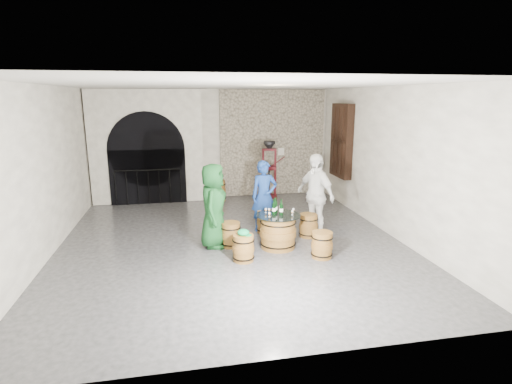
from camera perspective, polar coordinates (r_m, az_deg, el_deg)
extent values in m
plane|color=#2F2F31|center=(8.54, -3.54, -6.98)|extent=(8.00, 8.00, 0.00)
plane|color=white|center=(12.06, -6.13, 6.81)|extent=(8.00, 0.00, 8.00)
plane|color=white|center=(4.29, 3.12, -5.24)|extent=(8.00, 0.00, 8.00)
plane|color=white|center=(8.44, -28.01, 2.48)|extent=(0.00, 8.00, 8.00)
plane|color=white|center=(9.23, 18.46, 4.18)|extent=(0.00, 8.00, 8.00)
plane|color=beige|center=(8.01, -3.88, 15.02)|extent=(8.00, 8.00, 0.00)
cube|color=#ADA08A|center=(12.28, 2.35, 6.99)|extent=(3.20, 0.12, 3.18)
cube|color=white|center=(11.81, -15.30, 6.27)|extent=(3.10, 0.50, 3.18)
cube|color=black|center=(11.67, -15.14, 2.09)|extent=(2.10, 0.03, 1.55)
cylinder|color=black|center=(11.55, -15.38, 5.87)|extent=(2.10, 0.03, 2.10)
cylinder|color=black|center=(11.57, -15.23, 3.03)|extent=(1.79, 0.04, 0.04)
cylinder|color=black|center=(11.77, -19.41, 0.46)|extent=(0.02, 0.02, 0.98)
cylinder|color=black|center=(11.73, -17.98, 0.53)|extent=(0.02, 0.02, 0.98)
cylinder|color=black|center=(11.69, -16.53, 0.59)|extent=(0.02, 0.02, 0.98)
cylinder|color=black|center=(11.66, -15.08, 0.66)|extent=(0.02, 0.02, 0.98)
cylinder|color=black|center=(11.65, -13.62, 0.73)|extent=(0.02, 0.02, 0.98)
cylinder|color=black|center=(11.63, -12.16, 0.79)|extent=(0.02, 0.02, 0.98)
cylinder|color=black|center=(11.63, -10.70, 0.85)|extent=(0.02, 0.02, 0.98)
cube|color=black|center=(11.29, 12.12, 7.16)|extent=(0.20, 1.10, 2.00)
cube|color=black|center=(11.27, 11.88, 7.16)|extent=(0.06, 0.88, 1.76)
cube|color=black|center=(11.29, 12.03, 7.16)|extent=(0.22, 0.92, 0.06)
cube|color=black|center=(11.02, 12.61, 6.99)|extent=(0.22, 0.06, 1.80)
cube|color=black|center=(11.29, 12.03, 7.16)|extent=(0.22, 0.06, 1.80)
cube|color=black|center=(11.55, 11.47, 7.33)|extent=(0.22, 0.06, 1.80)
cylinder|color=brown|center=(8.07, 3.16, -5.75)|extent=(0.68, 0.68, 0.65)
cylinder|color=brown|center=(8.07, 3.16, -5.75)|extent=(0.73, 0.73, 0.14)
torus|color=black|center=(8.15, 3.14, -7.22)|extent=(0.74, 0.74, 0.02)
torus|color=black|center=(8.00, 3.18, -4.26)|extent=(0.74, 0.74, 0.02)
cylinder|color=brown|center=(7.97, 3.19, -3.48)|extent=(0.70, 0.70, 0.02)
cylinder|color=black|center=(7.96, 3.20, -3.31)|extent=(0.89, 0.89, 0.01)
cylinder|color=brown|center=(8.16, -3.63, -6.15)|extent=(0.38, 0.38, 0.49)
cylinder|color=brown|center=(8.16, -3.63, -6.15)|extent=(0.40, 0.40, 0.11)
torus|color=black|center=(8.22, -3.61, -7.24)|extent=(0.42, 0.42, 0.02)
torus|color=black|center=(8.11, -3.64, -5.05)|extent=(0.42, 0.42, 0.02)
cylinder|color=brown|center=(8.08, -3.65, -4.46)|extent=(0.38, 0.38, 0.02)
cylinder|color=brown|center=(8.97, 1.39, -4.30)|extent=(0.38, 0.38, 0.49)
cylinder|color=brown|center=(8.97, 1.39, -4.30)|extent=(0.40, 0.40, 0.11)
torus|color=black|center=(9.02, 1.39, -5.30)|extent=(0.42, 0.42, 0.02)
torus|color=black|center=(8.92, 1.40, -3.28)|extent=(0.42, 0.42, 0.02)
cylinder|color=brown|center=(8.90, 1.40, -2.74)|extent=(0.38, 0.38, 0.02)
cylinder|color=brown|center=(8.78, 7.50, -4.81)|extent=(0.38, 0.38, 0.49)
cylinder|color=brown|center=(8.78, 7.50, -4.81)|extent=(0.40, 0.40, 0.11)
torus|color=black|center=(8.83, 7.47, -5.83)|extent=(0.42, 0.42, 0.02)
torus|color=black|center=(8.73, 7.54, -3.78)|extent=(0.42, 0.42, 0.02)
cylinder|color=brown|center=(8.71, 7.55, -3.23)|extent=(0.38, 0.38, 0.02)
cylinder|color=brown|center=(7.70, 9.40, -7.53)|extent=(0.38, 0.38, 0.49)
cylinder|color=brown|center=(7.70, 9.40, -7.53)|extent=(0.40, 0.40, 0.11)
torus|color=black|center=(7.76, 9.36, -8.67)|extent=(0.42, 0.42, 0.02)
torus|color=black|center=(7.64, 9.45, -6.37)|extent=(0.42, 0.42, 0.02)
cylinder|color=brown|center=(7.61, 9.47, -5.75)|extent=(0.38, 0.38, 0.02)
cylinder|color=brown|center=(7.45, -1.81, -8.06)|extent=(0.38, 0.38, 0.49)
cylinder|color=brown|center=(7.45, -1.81, -8.06)|extent=(0.40, 0.40, 0.11)
torus|color=black|center=(7.52, -1.80, -9.23)|extent=(0.42, 0.42, 0.02)
torus|color=black|center=(7.40, -1.82, -6.87)|extent=(0.42, 0.42, 0.02)
cylinder|color=brown|center=(7.37, -1.82, -6.23)|extent=(0.38, 0.38, 0.02)
ellipsoid|color=#0B7F41|center=(7.35, -1.83, -5.79)|extent=(0.22, 0.22, 0.12)
cylinder|color=#0B7F41|center=(7.35, -1.17, -6.18)|extent=(0.14, 0.14, 0.01)
imported|color=#13451C|center=(8.03, -6.11, -1.96)|extent=(0.74, 0.94, 1.71)
imported|color=navy|center=(8.95, 1.18, -0.61)|extent=(0.60, 0.41, 1.60)
imported|color=white|center=(8.74, 8.43, -0.41)|extent=(0.85, 1.15, 1.81)
cylinder|color=black|center=(7.95, 2.58, -2.44)|extent=(0.07, 0.07, 0.22)
cylinder|color=white|center=(7.95, 2.58, -2.51)|extent=(0.08, 0.08, 0.06)
cone|color=black|center=(7.92, 2.59, -1.57)|extent=(0.07, 0.07, 0.05)
cylinder|color=black|center=(7.90, 2.59, -1.18)|extent=(0.03, 0.03, 0.07)
cylinder|color=black|center=(7.92, 3.62, -2.51)|extent=(0.07, 0.07, 0.22)
cylinder|color=white|center=(7.92, 3.62, -2.58)|extent=(0.08, 0.08, 0.06)
cone|color=black|center=(7.89, 3.64, -1.64)|extent=(0.07, 0.07, 0.05)
cylinder|color=black|center=(7.87, 3.64, -1.26)|extent=(0.03, 0.03, 0.07)
cylinder|color=black|center=(8.05, 2.81, -2.24)|extent=(0.07, 0.07, 0.22)
cylinder|color=white|center=(8.05, 2.81, -2.31)|extent=(0.08, 0.08, 0.06)
cone|color=black|center=(8.02, 2.82, -1.38)|extent=(0.07, 0.07, 0.05)
cylinder|color=black|center=(8.01, 2.82, -1.00)|extent=(0.03, 0.03, 0.07)
cylinder|color=brown|center=(11.70, -5.45, 0.15)|extent=(0.43, 0.43, 0.60)
cylinder|color=brown|center=(11.70, -5.45, 0.15)|extent=(0.46, 0.46, 0.13)
torus|color=black|center=(11.75, -5.43, -0.82)|extent=(0.47, 0.47, 0.02)
torus|color=black|center=(11.65, -5.47, 1.13)|extent=(0.47, 0.47, 0.02)
cylinder|color=brown|center=(11.63, -5.49, 1.64)|extent=(0.44, 0.44, 0.02)
cube|color=#4B0C15|center=(12.08, 1.86, -0.62)|extent=(0.54, 0.46, 0.09)
cube|color=#4B0C15|center=(11.89, 1.90, 3.48)|extent=(0.47, 0.35, 0.11)
cube|color=#4B0C15|center=(11.81, 1.92, 6.07)|extent=(0.44, 0.19, 0.06)
cylinder|color=black|center=(11.97, 1.88, 1.69)|extent=(0.05, 0.05, 0.90)
cylinder|color=black|center=(11.79, 1.92, 7.07)|extent=(0.34, 0.34, 0.08)
cone|color=black|center=(11.80, 1.92, 6.55)|extent=(0.34, 0.34, 0.18)
cube|color=#4B0C15|center=(11.92, 1.02, 2.75)|extent=(0.07, 0.07, 1.45)
cube|color=#4B0C15|center=(11.93, 2.76, 2.75)|extent=(0.07, 0.07, 1.45)
cylinder|color=#4B0C15|center=(11.83, 3.22, 4.43)|extent=(0.38, 0.10, 0.28)
cube|color=silver|center=(12.30, 3.57, 5.81)|extent=(0.18, 0.10, 0.22)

